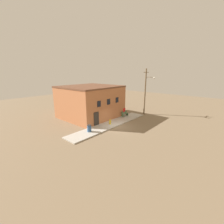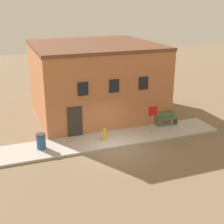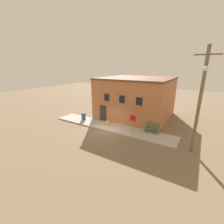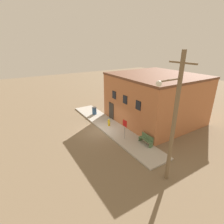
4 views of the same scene
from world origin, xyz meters
name	(u,v)px [view 2 (image 2 of 4)]	position (x,y,z in m)	size (l,w,h in m)	color
ground_plane	(115,149)	(0.00, 0.00, 0.00)	(80.00, 80.00, 0.00)	#7A664C
sidewalk	(108,140)	(0.00, 1.29, 0.07)	(15.67, 2.58, 0.14)	#B2ADA3
brick_building	(95,79)	(0.89, 7.03, 2.84)	(9.44, 9.03, 5.68)	#B26B42
fire_hydrant	(104,134)	(-0.29, 1.22, 0.54)	(0.49, 0.23, 0.80)	gold
stop_sign	(153,115)	(3.08, 1.00, 1.54)	(0.64, 0.06, 2.01)	gray
bench	(167,119)	(4.92, 2.18, 0.59)	(1.51, 0.44, 0.92)	#4C6B47
trash_bin	(41,141)	(-4.36, 1.40, 0.62)	(0.59, 0.59, 0.96)	#2D517F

